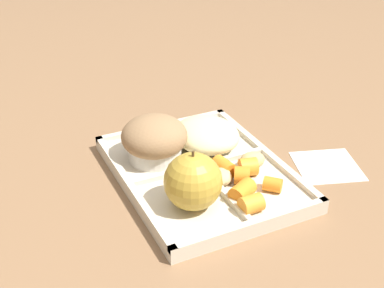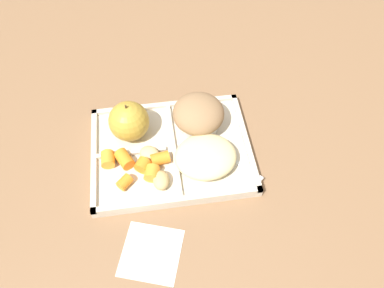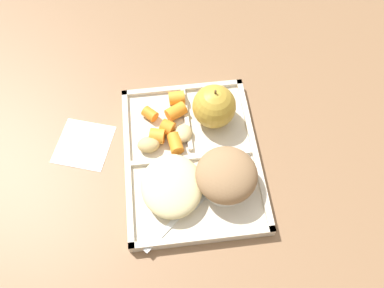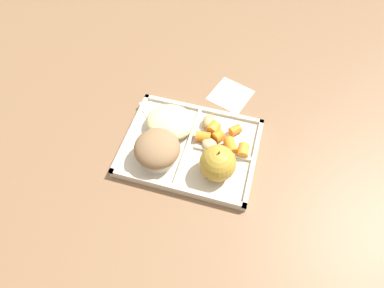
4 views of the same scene
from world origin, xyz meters
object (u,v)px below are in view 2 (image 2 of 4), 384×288
green_apple (129,121)px  plastic_fork (223,153)px  bran_muffin (198,115)px  lunch_tray (171,151)px

green_apple → plastic_fork: 0.19m
bran_muffin → plastic_fork: bran_muffin is taller
bran_muffin → green_apple: bearing=-180.0°
plastic_fork → lunch_tray: bearing=166.7°
lunch_tray → bran_muffin: bran_muffin is taller
lunch_tray → bran_muffin: 0.09m
plastic_fork → bran_muffin: bearing=117.0°
lunch_tray → plastic_fork: size_ratio=2.37×
green_apple → plastic_fork: green_apple is taller
lunch_tray → plastic_fork: 0.10m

